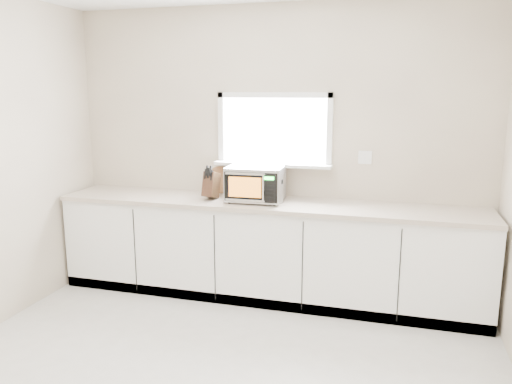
% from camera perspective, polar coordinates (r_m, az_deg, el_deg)
% --- Properties ---
extents(back_wall, '(4.00, 0.17, 2.70)m').
position_cam_1_polar(back_wall, '(4.77, 2.12, 4.87)').
color(back_wall, beige).
rests_on(back_wall, ground).
extents(cabinets, '(3.92, 0.60, 0.88)m').
position_cam_1_polar(cabinets, '(4.69, 1.16, -6.81)').
color(cabinets, white).
rests_on(cabinets, ground).
extents(countertop, '(3.92, 0.64, 0.04)m').
position_cam_1_polar(countertop, '(4.56, 1.15, -1.35)').
color(countertop, beige).
rests_on(countertop, cabinets).
extents(microwave, '(0.51, 0.42, 0.32)m').
position_cam_1_polar(microwave, '(4.54, -0.04, 1.02)').
color(microwave, black).
rests_on(microwave, countertop).
extents(knife_block, '(0.13, 0.23, 0.32)m').
position_cam_1_polar(knife_block, '(4.67, -5.14, 0.88)').
color(knife_block, '#462D19').
rests_on(knife_block, countertop).
extents(cutting_board, '(0.27, 0.06, 0.27)m').
position_cam_1_polar(cutting_board, '(4.92, -4.14, 1.40)').
color(cutting_board, '#A1633E').
rests_on(cutting_board, countertop).
extents(coffee_grinder, '(0.15, 0.15, 0.22)m').
position_cam_1_polar(coffee_grinder, '(4.49, 2.33, 0.12)').
color(coffee_grinder, silver).
rests_on(coffee_grinder, countertop).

